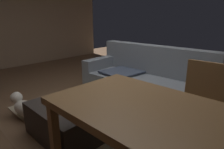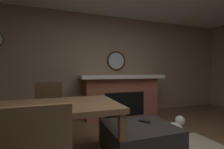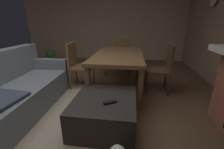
{
  "view_description": "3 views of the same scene",
  "coord_description": "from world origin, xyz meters",
  "views": [
    {
      "loc": [
        1.82,
        -1.87,
        1.38
      ],
      "look_at": [
        0.5,
        -0.51,
        0.81
      ],
      "focal_mm": 31.32,
      "sensor_mm": 36.0,
      "label": 1
    },
    {
      "loc": [
        1.06,
        1.16,
        1.12
      ],
      "look_at": [
        0.37,
        -0.83,
        1.08
      ],
      "focal_mm": 25.1,
      "sensor_mm": 36.0,
      "label": 2
    },
    {
      "loc": [
        -1.66,
        -1.02,
        1.31
      ],
      "look_at": [
        -0.16,
        -0.81,
        0.78
      ],
      "focal_mm": 23.89,
      "sensor_mm": 36.0,
      "label": 3
    }
  ],
  "objects": [
    {
      "name": "area_rug",
      "position": [
        0.02,
        -0.01,
        0.01
      ],
      "size": [
        2.6,
        2.0,
        0.01
      ],
      "primitive_type": "cube",
      "color": "tan",
      "rests_on": "ground"
    },
    {
      "name": "couch",
      "position": [
        0.09,
        0.73,
        0.32
      ],
      "size": [
        2.13,
        0.93,
        0.91
      ],
      "color": "slate",
      "rests_on": "ground"
    },
    {
      "name": "tv_remote",
      "position": [
        -0.1,
        -0.78,
        0.41
      ],
      "size": [
        0.12,
        0.16,
        0.02
      ],
      "primitive_type": "cube",
      "rotation": [
        0.0,
        0.0,
        0.54
      ],
      "color": "black",
      "rests_on": "ottoman_coffee_table"
    },
    {
      "name": "small_dog",
      "position": [
        -0.76,
        -0.95,
        0.18
      ],
      "size": [
        0.51,
        0.29,
        0.31
      ],
      "color": "silver",
      "rests_on": "ground"
    },
    {
      "name": "dining_chair_north",
      "position": [
        1.2,
        0.11,
        0.52
      ],
      "size": [
        0.45,
        0.45,
        0.93
      ],
      "color": "brown",
      "rests_on": "ground"
    },
    {
      "name": "wall_left",
      "position": [
        -3.96,
        0.0,
        1.29
      ],
      "size": [
        0.12,
        6.09,
        2.57
      ],
      "primitive_type": "cube",
      "color": "#9E846B",
      "rests_on": "ground"
    },
    {
      "name": "ottoman_coffee_table",
      "position": [
        0.02,
        -0.69,
        0.2
      ],
      "size": [
        0.89,
        0.79,
        0.39
      ],
      "primitive_type": "cube",
      "color": "#2D2826",
      "rests_on": "ground"
    },
    {
      "name": "dining_table",
      "position": [
        1.2,
        -0.75,
        0.66
      ],
      "size": [
        1.68,
        0.93,
        0.74
      ],
      "color": "brown",
      "rests_on": "ground"
    },
    {
      "name": "floor",
      "position": [
        0.0,
        0.0,
        0.0
      ],
      "size": [
        9.5,
        9.5,
        0.0
      ],
      "primitive_type": "plane",
      "color": "brown"
    }
  ]
}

